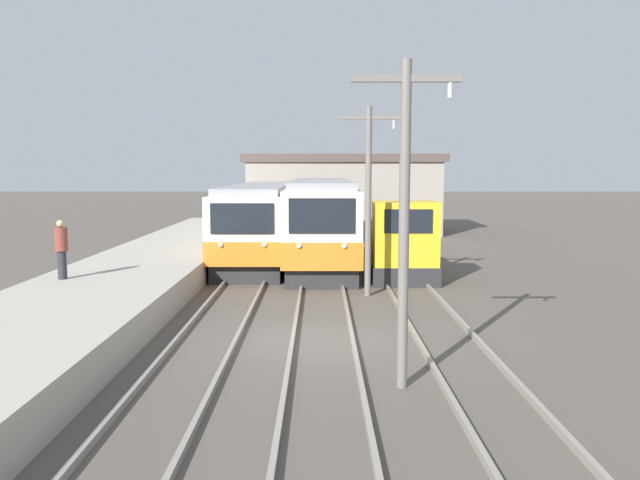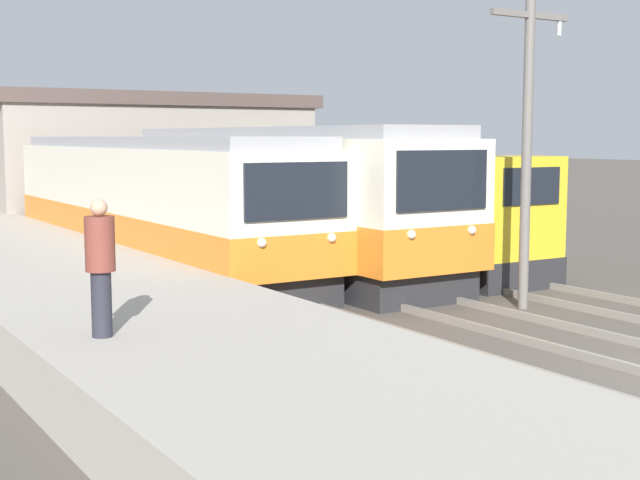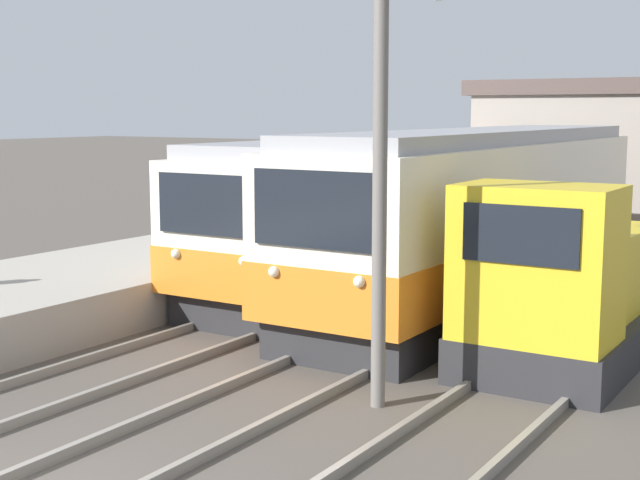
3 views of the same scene
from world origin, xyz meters
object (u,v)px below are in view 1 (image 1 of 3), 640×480
(catenary_mast_near, at_px, (406,211))
(catenary_mast_mid, at_px, (370,193))
(person_on_platform, at_px, (63,247))
(commuter_train_left, at_px, (263,223))
(shunting_locomotive, at_px, (401,247))
(commuter_train_center, at_px, (323,224))

(catenary_mast_near, height_order, catenary_mast_mid, same)
(catenary_mast_near, xyz_separation_m, person_on_platform, (-9.26, 6.81, -1.52))
(catenary_mast_mid, bearing_deg, person_on_platform, -168.74)
(commuter_train_left, xyz_separation_m, shunting_locomotive, (5.80, -5.69, -0.40))
(catenary_mast_mid, height_order, person_on_platform, catenary_mast_mid)
(catenary_mast_near, bearing_deg, commuter_train_center, 95.37)
(commuter_train_left, relative_size, catenary_mast_mid, 2.46)
(commuter_train_left, xyz_separation_m, catenary_mast_mid, (4.31, -9.11, 1.77))
(catenary_mast_mid, bearing_deg, shunting_locomotive, 66.44)
(person_on_platform, bearing_deg, catenary_mast_mid, 11.26)
(commuter_train_left, xyz_separation_m, person_on_platform, (-4.95, -10.95, 0.25))
(shunting_locomotive, xyz_separation_m, person_on_platform, (-10.75, -5.26, 0.65))
(commuter_train_center, bearing_deg, person_on_platform, -129.95)
(catenary_mast_near, relative_size, person_on_platform, 3.46)
(commuter_train_center, bearing_deg, commuter_train_left, 148.69)
(commuter_train_left, xyz_separation_m, catenary_mast_near, (4.31, -17.76, 1.77))
(commuter_train_left, xyz_separation_m, commuter_train_center, (2.80, -1.70, 0.10))
(commuter_train_center, distance_m, person_on_platform, 12.07)
(shunting_locomotive, bearing_deg, commuter_train_center, 126.94)
(shunting_locomotive, distance_m, catenary_mast_mid, 4.32)
(person_on_platform, bearing_deg, shunting_locomotive, 26.08)
(commuter_train_center, xyz_separation_m, catenary_mast_near, (1.51, -16.06, 1.67))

